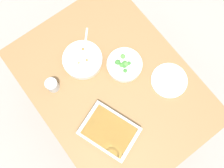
# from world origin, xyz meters

# --- Properties ---
(ground_plane) EXTENTS (6.00, 6.00, 0.00)m
(ground_plane) POSITION_xyz_m (0.00, 0.00, 0.00)
(ground_plane) COLOR #9E9389
(dining_table) EXTENTS (1.20, 0.90, 0.74)m
(dining_table) POSITION_xyz_m (0.00, 0.00, 0.65)
(dining_table) COLOR olive
(dining_table) RESTS_ON ground_plane
(stew_bowl) EXTENTS (0.24, 0.24, 0.06)m
(stew_bowl) POSITION_xyz_m (-0.22, -0.06, 0.77)
(stew_bowl) COLOR silver
(stew_bowl) RESTS_ON dining_table
(broccoli_bowl) EXTENTS (0.22, 0.22, 0.07)m
(broccoli_bowl) POSITION_xyz_m (-0.04, 0.13, 0.77)
(broccoli_bowl) COLOR silver
(broccoli_bowl) RESTS_ON dining_table
(baking_dish) EXTENTS (0.36, 0.31, 0.06)m
(baking_dish) POSITION_xyz_m (0.22, -0.18, 0.77)
(baking_dish) COLOR silver
(baking_dish) RESTS_ON dining_table
(drink_cup) EXTENTS (0.07, 0.07, 0.08)m
(drink_cup) POSITION_xyz_m (-0.20, -0.29, 0.78)
(drink_cup) COLOR #B2BCC6
(drink_cup) RESTS_ON dining_table
(side_plate) EXTENTS (0.22, 0.22, 0.01)m
(side_plate) POSITION_xyz_m (0.19, 0.29, 0.75)
(side_plate) COLOR white
(side_plate) RESTS_ON dining_table
(spoon_by_stew) EXTENTS (0.14, 0.13, 0.01)m
(spoon_by_stew) POSITION_xyz_m (-0.31, 0.02, 0.74)
(spoon_by_stew) COLOR silver
(spoon_by_stew) RESTS_ON dining_table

